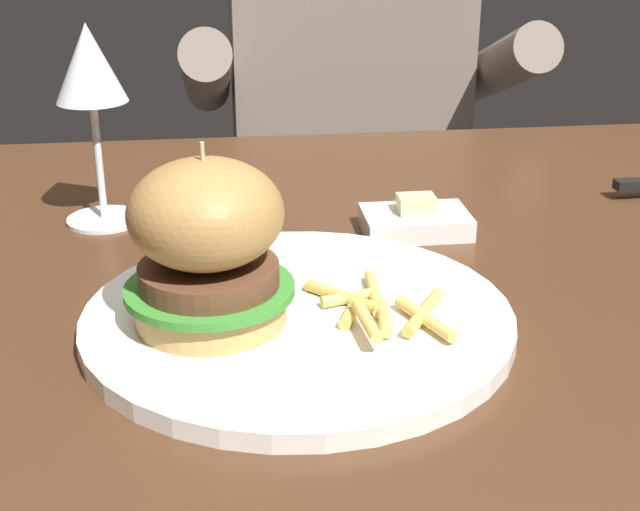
% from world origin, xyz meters
% --- Properties ---
extents(dining_table, '(1.38, 0.77, 0.74)m').
position_xyz_m(dining_table, '(0.00, 0.00, 0.65)').
color(dining_table, '#472B19').
rests_on(dining_table, ground).
extents(main_plate, '(0.32, 0.32, 0.01)m').
position_xyz_m(main_plate, '(-0.07, -0.15, 0.75)').
color(main_plate, white).
rests_on(main_plate, dining_table).
extents(burger_sandwich, '(0.12, 0.12, 0.13)m').
position_xyz_m(burger_sandwich, '(-0.13, -0.15, 0.81)').
color(burger_sandwich, tan).
rests_on(burger_sandwich, main_plate).
extents(fries_pile, '(0.10, 0.12, 0.02)m').
position_xyz_m(fries_pile, '(-0.01, -0.16, 0.76)').
color(fries_pile, '#E0B251').
rests_on(fries_pile, main_plate).
extents(wine_glass, '(0.07, 0.07, 0.19)m').
position_xyz_m(wine_glass, '(-0.23, 0.10, 0.88)').
color(wine_glass, silver).
rests_on(wine_glass, dining_table).
extents(butter_dish, '(0.10, 0.07, 0.04)m').
position_xyz_m(butter_dish, '(0.06, 0.03, 0.75)').
color(butter_dish, white).
rests_on(butter_dish, dining_table).
extents(diner_person, '(0.51, 0.36, 1.18)m').
position_xyz_m(diner_person, '(0.09, 0.66, 0.56)').
color(diner_person, '#282833').
rests_on(diner_person, ground).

